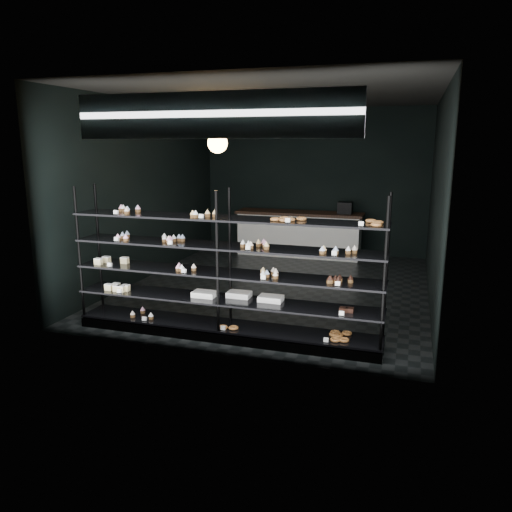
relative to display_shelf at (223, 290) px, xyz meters
name	(u,v)px	position (x,y,z in m)	size (l,w,h in m)	color
room	(279,195)	(0.08, 2.45, 0.97)	(5.01, 6.01, 3.20)	black
display_shelf	(223,290)	(0.00, 0.00, 0.00)	(4.00, 0.50, 1.91)	black
signage	(211,115)	(0.08, -0.48, 2.12)	(3.30, 0.05, 0.50)	#0D1145
pendant_lamp	(218,143)	(-0.58, 1.36, 1.82)	(0.30, 0.30, 0.88)	black
service_counter	(300,233)	(-0.10, 4.95, -0.13)	(2.77, 0.65, 1.23)	white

